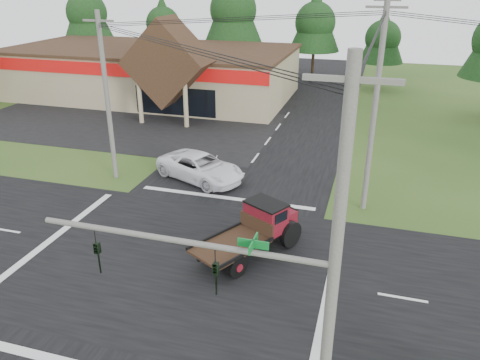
% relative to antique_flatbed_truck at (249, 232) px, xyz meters
% --- Properties ---
extents(ground, '(120.00, 120.00, 0.00)m').
position_rel_antique_flatbed_truck_xyz_m(ground, '(-2.98, -1.44, -1.21)').
color(ground, '#2C4819').
rests_on(ground, ground).
extents(road_ns, '(12.00, 120.00, 0.02)m').
position_rel_antique_flatbed_truck_xyz_m(road_ns, '(-2.98, -1.44, -1.20)').
color(road_ns, black).
rests_on(road_ns, ground).
extents(road_ew, '(120.00, 12.00, 0.02)m').
position_rel_antique_flatbed_truck_xyz_m(road_ew, '(-2.98, -1.44, -1.19)').
color(road_ew, black).
rests_on(road_ew, ground).
extents(parking_apron, '(28.00, 14.00, 0.02)m').
position_rel_antique_flatbed_truck_xyz_m(parking_apron, '(-16.98, 17.56, -1.19)').
color(parking_apron, black).
rests_on(parking_apron, ground).
extents(cvs_building, '(30.40, 18.20, 9.19)m').
position_rel_antique_flatbed_truck_xyz_m(cvs_building, '(-18.68, 28.13, 1.57)').
color(cvs_building, tan).
rests_on(cvs_building, ground).
extents(traffic_signal_mast, '(8.12, 0.24, 7.00)m').
position_rel_antique_flatbed_truck_xyz_m(traffic_signal_mast, '(2.84, -8.94, 3.22)').
color(traffic_signal_mast, '#595651').
rests_on(traffic_signal_mast, ground).
extents(utility_pole_nr, '(2.00, 0.30, 11.00)m').
position_rel_antique_flatbed_truck_xyz_m(utility_pole_nr, '(4.52, -8.94, 4.43)').
color(utility_pole_nr, '#595651').
rests_on(utility_pole_nr, ground).
extents(utility_pole_nw, '(2.00, 0.30, 10.50)m').
position_rel_antique_flatbed_truck_xyz_m(utility_pole_nw, '(-10.98, 6.56, 4.18)').
color(utility_pole_nw, '#595651').
rests_on(utility_pole_nw, ground).
extents(utility_pole_ne, '(2.00, 0.30, 11.50)m').
position_rel_antique_flatbed_truck_xyz_m(utility_pole_ne, '(5.02, 6.56, 4.68)').
color(utility_pole_ne, '#595651').
rests_on(utility_pole_ne, ground).
extents(utility_pole_n, '(2.00, 0.30, 11.20)m').
position_rel_antique_flatbed_truck_xyz_m(utility_pole_n, '(5.02, 20.56, 4.53)').
color(utility_pole_n, '#595651').
rests_on(utility_pole_n, ground).
extents(tree_row_a, '(6.72, 6.72, 12.12)m').
position_rel_antique_flatbed_truck_xyz_m(tree_row_a, '(-32.98, 38.56, 6.84)').
color(tree_row_a, '#332316').
rests_on(tree_row_a, ground).
extents(tree_row_b, '(5.60, 5.60, 10.10)m').
position_rel_antique_flatbed_truck_xyz_m(tree_row_b, '(-22.98, 40.56, 5.50)').
color(tree_row_b, '#332316').
rests_on(tree_row_b, ground).
extents(tree_row_c, '(7.28, 7.28, 13.13)m').
position_rel_antique_flatbed_truck_xyz_m(tree_row_c, '(-12.98, 39.56, 7.51)').
color(tree_row_c, '#332316').
rests_on(tree_row_c, ground).
extents(tree_row_d, '(6.16, 6.16, 11.11)m').
position_rel_antique_flatbed_truck_xyz_m(tree_row_d, '(-2.98, 40.56, 6.17)').
color(tree_row_d, '#332316').
rests_on(tree_row_d, ground).
extents(tree_row_e, '(5.04, 5.04, 9.09)m').
position_rel_antique_flatbed_truck_xyz_m(tree_row_e, '(5.02, 38.56, 4.83)').
color(tree_row_e, '#332316').
rests_on(tree_row_e, ground).
extents(antique_flatbed_truck, '(4.73, 6.11, 2.41)m').
position_rel_antique_flatbed_truck_xyz_m(antique_flatbed_truck, '(0.00, 0.00, 0.00)').
color(antique_flatbed_truck, '#570C17').
rests_on(antique_flatbed_truck, ground).
extents(white_pickup, '(6.74, 4.98, 1.70)m').
position_rel_antique_flatbed_truck_xyz_m(white_pickup, '(-5.44, 7.84, -0.36)').
color(white_pickup, white).
rests_on(white_pickup, ground).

